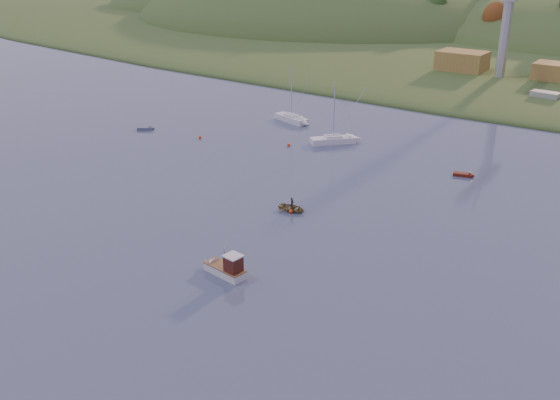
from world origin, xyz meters
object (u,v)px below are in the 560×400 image
Objects in this scene: canoe at (292,208)px; fishing_boat at (222,267)px; sailboat_near at (333,139)px; red_tender at (467,175)px; sailboat_far at (291,118)px; grey_dinghy at (149,128)px.

fishing_boat is at bearing -174.05° from canoe.
sailboat_near is 24.09m from red_tender.
sailboat_far is 3.18× the size of red_tender.
grey_dinghy is at bearing 175.53° from red_tender.
fishing_boat is 58.38m from sailboat_far.
red_tender is at bearing -53.16° from sailboat_near.
sailboat_near is 29.22m from canoe.
fishing_boat is at bearing -69.23° from grey_dinghy.
fishing_boat reaches higher than grey_dinghy.
red_tender is (37.35, -9.84, -0.47)m from sailboat_far.
red_tender is 56.05m from grey_dinghy.
grey_dinghy is at bearing 154.13° from sailboat_near.
sailboat_near reaches higher than grey_dinghy.
canoe is at bearing -133.18° from red_tender.
canoe is at bearing -39.47° from sailboat_far.
sailboat_near reaches higher than canoe.
sailboat_near is at bearing -65.71° from fishing_boat.
sailboat_far is at bearing 14.07° from grey_dinghy.
red_tender is 0.98× the size of grey_dinghy.
sailboat_far is at bearing 151.03° from red_tender.
fishing_boat is 43.36m from red_tender.
sailboat_far reaches higher than canoe.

